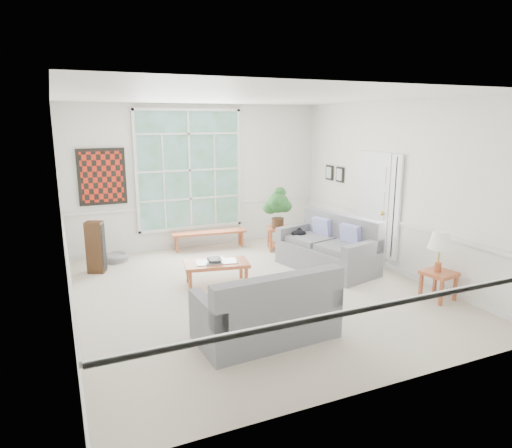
{
  "coord_description": "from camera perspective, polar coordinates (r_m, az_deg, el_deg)",
  "views": [
    {
      "loc": [
        -2.78,
        -6.31,
        2.69
      ],
      "look_at": [
        0.1,
        0.2,
        1.05
      ],
      "focal_mm": 32.0,
      "sensor_mm": 36.0,
      "label": 1
    }
  ],
  "objects": [
    {
      "name": "wall_back",
      "position": [
        9.79,
        -7.21,
        5.89
      ],
      "size": [
        5.5,
        0.02,
        3.0
      ],
      "primitive_type": "cube",
      "color": "white",
      "rests_on": "ground"
    },
    {
      "name": "door_sidelight",
      "position": [
        8.48,
        17.02,
        1.94
      ],
      "size": [
        0.08,
        0.26,
        1.9
      ],
      "primitive_type": "cube",
      "color": "white",
      "rests_on": "wall_right"
    },
    {
      "name": "floor_speaker",
      "position": [
        8.61,
        -19.42,
        -2.75
      ],
      "size": [
        0.36,
        0.32,
        0.93
      ],
      "primitive_type": "cube",
      "rotation": [
        0.0,
        0.0,
        -0.41
      ],
      "color": "#3A2212",
      "rests_on": "floor"
    },
    {
      "name": "cat",
      "position": [
        8.72,
        5.37,
        -1.14
      ],
      "size": [
        0.31,
        0.23,
        0.14
      ],
      "primitive_type": "ellipsoid",
      "rotation": [
        0.0,
        0.0,
        0.05
      ],
      "color": "black",
      "rests_on": "loveseat_right"
    },
    {
      "name": "wall_right",
      "position": [
        8.47,
        17.25,
        4.32
      ],
      "size": [
        0.02,
        6.0,
        3.0
      ],
      "primitive_type": "cube",
      "color": "white",
      "rests_on": "ground"
    },
    {
      "name": "coffee_table",
      "position": [
        7.63,
        -4.95,
        -6.16
      ],
      "size": [
        1.13,
        0.75,
        0.39
      ],
      "primitive_type": "cube",
      "rotation": [
        0.0,
        0.0,
        -0.19
      ],
      "color": "#AE532E",
      "rests_on": "floor"
    },
    {
      "name": "wall_art",
      "position": [
        9.36,
        -18.69,
        5.61
      ],
      "size": [
        0.9,
        0.06,
        1.1
      ],
      "primitive_type": "cube",
      "color": "maroon",
      "rests_on": "wall_back"
    },
    {
      "name": "wall_frame_far",
      "position": [
        10.15,
        9.13,
        6.36
      ],
      "size": [
        0.04,
        0.26,
        0.32
      ],
      "primitive_type": "cube",
      "color": "black",
      "rests_on": "wall_right"
    },
    {
      "name": "table_lamp",
      "position": [
        7.37,
        21.94,
        -3.23
      ],
      "size": [
        0.37,
        0.37,
        0.62
      ],
      "primitive_type": null,
      "rotation": [
        0.0,
        0.0,
        0.04
      ],
      "color": "white",
      "rests_on": "side_table"
    },
    {
      "name": "pet_bed",
      "position": [
        9.27,
        -17.13,
        -4.03
      ],
      "size": [
        0.59,
        0.59,
        0.14
      ],
      "primitive_type": "cylinder",
      "rotation": [
        0.0,
        0.0,
        -0.25
      ],
      "color": "gray",
      "rests_on": "floor"
    },
    {
      "name": "ceiling",
      "position": [
        6.9,
        -0.09,
        15.55
      ],
      "size": [
        5.5,
        6.0,
        0.02
      ],
      "primitive_type": "cube",
      "color": "white",
      "rests_on": "ground"
    },
    {
      "name": "floor",
      "position": [
        7.4,
        -0.08,
        -8.37
      ],
      "size": [
        5.5,
        6.0,
        0.01
      ],
      "primitive_type": "cube",
      "color": "beige",
      "rests_on": "ground"
    },
    {
      "name": "window_bench",
      "position": [
        9.74,
        -5.86,
        -2.01
      ],
      "size": [
        1.59,
        0.47,
        0.37
      ],
      "primitive_type": "cube",
      "rotation": [
        0.0,
        0.0,
        -0.11
      ],
      "color": "#AE532E",
      "rests_on": "floor"
    },
    {
      "name": "wall_front",
      "position": [
        4.48,
        15.56,
        -2.92
      ],
      "size": [
        5.5,
        0.02,
        3.0
      ],
      "primitive_type": "cube",
      "color": "white",
      "rests_on": "ground"
    },
    {
      "name": "wall_left",
      "position": [
        6.42,
        -23.16,
        1.24
      ],
      "size": [
        0.02,
        6.0,
        3.0
      ],
      "primitive_type": "cube",
      "color": "white",
      "rests_on": "ground"
    },
    {
      "name": "pewter_bowl",
      "position": [
        7.56,
        -5.2,
        -4.47
      ],
      "size": [
        0.42,
        0.42,
        0.08
      ],
      "primitive_type": "imported",
      "rotation": [
        0.0,
        0.0,
        -0.27
      ],
      "color": "gray",
      "rests_on": "coffee_table"
    },
    {
      "name": "loveseat_front",
      "position": [
        5.75,
        1.22,
        -9.84
      ],
      "size": [
        1.75,
        0.98,
        0.92
      ],
      "primitive_type": "cube",
      "rotation": [
        0.0,
        0.0,
        0.06
      ],
      "color": "slate",
      "rests_on": "floor"
    },
    {
      "name": "side_table",
      "position": [
        7.52,
        21.81,
        -7.16
      ],
      "size": [
        0.51,
        0.51,
        0.45
      ],
      "primitive_type": "cube",
      "rotation": [
        0.0,
        0.0,
        0.18
      ],
      "color": "#AE532E",
      "rests_on": "floor"
    },
    {
      "name": "end_table",
      "position": [
        9.61,
        2.88,
        -1.79
      ],
      "size": [
        0.62,
        0.62,
        0.48
      ],
      "primitive_type": "cube",
      "rotation": [
        0.0,
        0.0,
        -0.33
      ],
      "color": "#AE532E",
      "rests_on": "floor"
    },
    {
      "name": "houseplant",
      "position": [
        9.36,
        2.74,
        2.03
      ],
      "size": [
        0.61,
        0.61,
        0.86
      ],
      "primitive_type": null,
      "rotation": [
        0.0,
        0.0,
        -0.25
      ],
      "color": "#245624",
      "rests_on": "end_table"
    },
    {
      "name": "wall_frame_near",
      "position": [
        9.82,
        10.4,
        6.1
      ],
      "size": [
        0.04,
        0.26,
        0.32
      ],
      "primitive_type": "cube",
      "color": "black",
      "rests_on": "wall_right"
    },
    {
      "name": "loveseat_right",
      "position": [
        8.38,
        8.88,
        -2.41
      ],
      "size": [
        1.35,
        1.98,
        0.98
      ],
      "primitive_type": "cube",
      "rotation": [
        0.0,
        0.0,
        0.24
      ],
      "color": "slate",
      "rests_on": "floor"
    },
    {
      "name": "entry_door",
      "position": [
        8.98,
        14.37,
        2.04
      ],
      "size": [
        0.08,
        0.9,
        2.1
      ],
      "primitive_type": "cube",
      "color": "white",
      "rests_on": "floor"
    },
    {
      "name": "window_back",
      "position": [
        9.68,
        -8.31,
        6.67
      ],
      "size": [
        2.3,
        0.08,
        2.4
      ],
      "primitive_type": "cube",
      "color": "white",
      "rests_on": "wall_back"
    }
  ]
}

